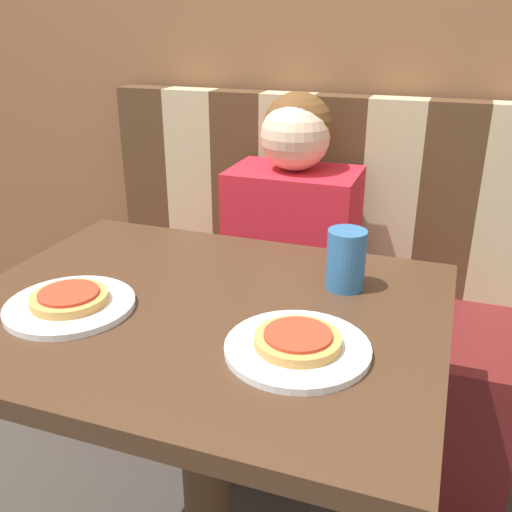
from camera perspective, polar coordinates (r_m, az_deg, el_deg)
The scene contains 9 objects.
booth_seat at distance 1.79m, azimuth 3.34°, elevation -10.98°, with size 1.26×0.48×0.47m.
booth_backrest at distance 1.75m, azimuth 5.61°, elevation 6.73°, with size 1.26×0.09×0.56m.
dining_table at distance 1.09m, azimuth -5.47°, elevation -10.18°, with size 0.87×0.68×0.75m.
person at distance 1.57m, azimuth 3.80°, elevation 4.86°, with size 0.34×0.23×0.58m.
plate_left at distance 1.07m, azimuth -18.08°, elevation -4.73°, with size 0.23×0.23×0.01m.
plate_right at distance 0.89m, azimuth 4.17°, elevation -9.19°, with size 0.23×0.23×0.01m.
pizza_left at distance 1.06m, azimuth -18.19°, elevation -3.97°, with size 0.14×0.14×0.02m.
pizza_right at distance 0.89m, azimuth 4.20°, elevation -8.33°, with size 0.14×0.14×0.02m.
drinking_cup at distance 1.08m, azimuth 8.99°, elevation -0.35°, with size 0.07×0.07×0.12m.
Camera 1 is at (0.40, -0.82, 1.23)m, focal length 40.00 mm.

